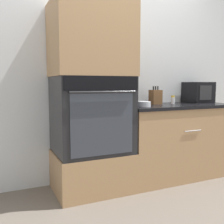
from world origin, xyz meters
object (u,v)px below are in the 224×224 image
object	(u,v)px
microwave	(198,92)
knife_block	(155,97)
bowl	(144,104)
condiment_jar_mid	(153,99)
wall_oven	(92,115)
condiment_jar_far	(173,100)
condiment_jar_near	(133,101)

from	to	relation	value
microwave	knife_block	distance (m)	0.66
bowl	condiment_jar_mid	distance (m)	0.49
bowl	condiment_jar_mid	bearing A→B (deg)	46.41
wall_oven	microwave	size ratio (longest dim) A/B	2.53
microwave	wall_oven	bearing A→B (deg)	-175.16
wall_oven	condiment_jar_far	xyz separation A→B (m)	(1.05, 0.04, 0.13)
wall_oven	bowl	world-z (taller)	wall_oven
microwave	condiment_jar_far	world-z (taller)	microwave
microwave	knife_block	world-z (taller)	microwave
condiment_jar_near	condiment_jar_far	world-z (taller)	condiment_jar_near
condiment_jar_near	wall_oven	bearing A→B (deg)	-177.43
bowl	condiment_jar_far	size ratio (longest dim) A/B	1.37
wall_oven	knife_block	size ratio (longest dim) A/B	3.63
condiment_jar_mid	condiment_jar_far	world-z (taller)	condiment_jar_mid
bowl	condiment_jar_near	world-z (taller)	condiment_jar_near
bowl	condiment_jar_near	bearing A→B (deg)	112.63
bowl	condiment_jar_near	xyz separation A→B (m)	(-0.06, 0.14, 0.03)
wall_oven	microwave	world-z (taller)	wall_oven
bowl	condiment_jar_mid	size ratio (longest dim) A/B	1.23
bowl	condiment_jar_mid	xyz separation A→B (m)	(0.34, 0.35, 0.03)
condiment_jar_near	condiment_jar_far	xyz separation A→B (m)	(0.56, 0.02, -0.00)
wall_oven	condiment_jar_mid	world-z (taller)	wall_oven
condiment_jar_mid	condiment_jar_far	bearing A→B (deg)	-50.35
knife_block	microwave	bearing A→B (deg)	-0.07
microwave	condiment_jar_mid	size ratio (longest dim) A/B	2.67
bowl	condiment_jar_near	size ratio (longest dim) A/B	1.30
wall_oven	condiment_jar_mid	distance (m)	0.93
condiment_jar_mid	bowl	bearing A→B (deg)	-133.59
knife_block	condiment_jar_near	world-z (taller)	knife_block
condiment_jar_mid	knife_block	bearing A→B (deg)	-104.67
condiment_jar_near	condiment_jar_far	size ratio (longest dim) A/B	1.05
condiment_jar_far	bowl	bearing A→B (deg)	-162.30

